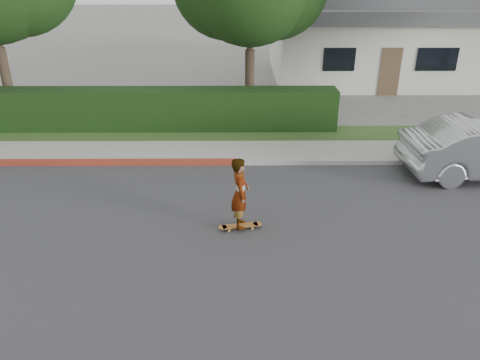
% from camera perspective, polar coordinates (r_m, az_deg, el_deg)
% --- Properties ---
extents(ground, '(120.00, 120.00, 0.00)m').
position_cam_1_polar(ground, '(10.40, -5.99, -7.09)').
color(ground, slate).
rests_on(ground, ground).
extents(road, '(60.00, 8.00, 0.01)m').
position_cam_1_polar(road, '(10.40, -5.99, -7.07)').
color(road, '#2D2D30').
rests_on(road, ground).
extents(curb_far, '(60.00, 0.20, 0.15)m').
position_cam_1_polar(curb_far, '(14.00, -4.52, 2.17)').
color(curb_far, '#9E9E99').
rests_on(curb_far, ground).
extents(curb_red_section, '(12.00, 0.21, 0.15)m').
position_cam_1_polar(curb_red_section, '(15.20, -23.68, 1.96)').
color(curb_red_section, maroon).
rests_on(curb_red_section, ground).
extents(sidewalk_far, '(60.00, 1.60, 0.12)m').
position_cam_1_polar(sidewalk_far, '(14.83, -4.30, 3.48)').
color(sidewalk_far, gray).
rests_on(sidewalk_far, ground).
extents(planting_strip, '(60.00, 1.60, 0.10)m').
position_cam_1_polar(planting_strip, '(16.33, -3.95, 5.53)').
color(planting_strip, '#2D4C1E').
rests_on(planting_strip, ground).
extents(hedge, '(15.00, 1.00, 1.50)m').
position_cam_1_polar(hedge, '(17.13, -14.08, 8.24)').
color(hedge, black).
rests_on(hedge, ground).
extents(house, '(10.60, 8.60, 4.30)m').
position_cam_1_polar(house, '(25.94, 15.93, 16.70)').
color(house, beige).
rests_on(house, ground).
extents(skateboard, '(1.02, 0.37, 0.09)m').
position_cam_1_polar(skateboard, '(10.64, 0.02, -5.60)').
color(skateboard, '#C38835').
rests_on(skateboard, ground).
extents(skateboarder, '(0.41, 0.61, 1.64)m').
position_cam_1_polar(skateboarder, '(10.23, 0.02, -1.59)').
color(skateboarder, white).
rests_on(skateboarder, skateboard).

